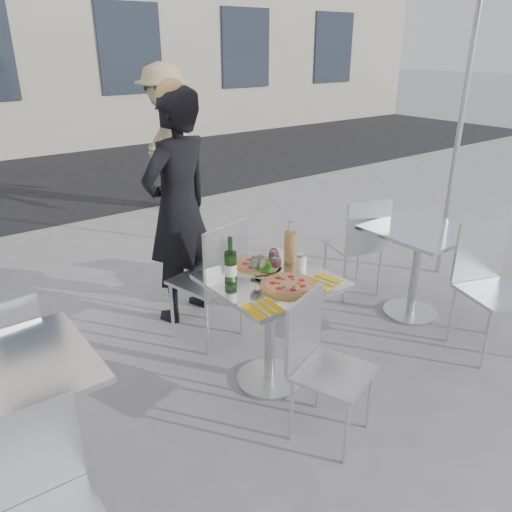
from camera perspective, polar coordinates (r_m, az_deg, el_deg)
ground at (r=3.43m, az=1.56°, el=-13.99°), size 80.00×80.00×0.00m
street_asphalt at (r=9.04m, az=-25.33°, el=7.57°), size 24.00×5.00×0.00m
main_table at (r=3.14m, az=1.66°, el=-6.09°), size 0.72×0.72×0.75m
side_table_left at (r=2.63m, az=-25.82°, el=-15.12°), size 0.72×0.72×0.75m
side_table_right at (r=4.16m, az=18.03°, el=0.27°), size 0.72×0.72×0.75m
chair_far at (r=3.58m, az=-4.70°, el=-1.98°), size 0.52×0.53×0.94m
chair_near at (r=2.80m, az=7.29°, el=-11.26°), size 0.49×0.50×0.84m
side_chair_lfar at (r=3.13m, az=-26.84°, el=-9.81°), size 0.43×0.44×0.84m
side_chair_lnear at (r=2.24m, az=-23.19°, el=-24.06°), size 0.39×0.40×0.83m
side_chair_rfar at (r=4.35m, az=11.78°, el=1.87°), size 0.51×0.52×0.90m
side_chair_rnear at (r=3.90m, az=24.97°, el=-2.11°), size 0.55×0.55×0.93m
woman_diner at (r=3.88m, az=-8.84°, el=5.32°), size 0.76×0.61×1.81m
pedestrian_b at (r=6.73m, az=-10.24°, el=13.00°), size 0.89×1.32×1.88m
pizza_near at (r=2.95m, az=3.73°, el=-3.32°), size 0.33×0.33×0.02m
pizza_far at (r=3.18m, az=0.14°, el=-1.13°), size 0.32×0.32×0.03m
salad_plate at (r=3.10m, az=1.24°, el=-1.33°), size 0.22×0.22×0.09m
wine_bottle at (r=2.94m, az=-2.92°, el=-1.12°), size 0.07×0.08×0.29m
carafe at (r=3.21m, az=3.93°, el=1.04°), size 0.08×0.08×0.29m
sugar_shaker at (r=3.16m, az=5.19°, el=-0.65°), size 0.06×0.06×0.11m
wineglass_white_a at (r=2.98m, az=-0.08°, el=-0.83°), size 0.07×0.07×0.16m
wineglass_white_b at (r=2.98m, az=0.47°, el=-0.81°), size 0.07×0.07×0.16m
wineglass_red_a at (r=2.99m, az=2.30°, el=-0.77°), size 0.07×0.07×0.16m
wineglass_red_b at (r=3.09m, az=2.04°, el=0.07°), size 0.07×0.07×0.16m
napkin_left at (r=2.70m, az=0.81°, el=-6.02°), size 0.20×0.20×0.01m
napkin_right at (r=3.03m, az=7.70°, el=-2.89°), size 0.21×0.21×0.01m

